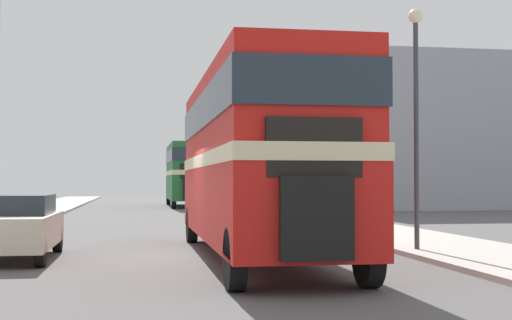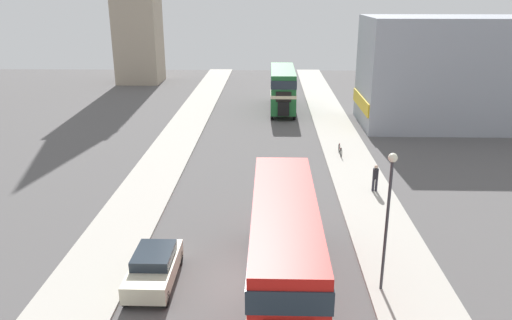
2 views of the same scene
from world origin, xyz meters
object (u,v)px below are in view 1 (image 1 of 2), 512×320
at_px(bus_distant, 186,170).
at_px(bicycle_on_pavement, 289,207).
at_px(pedestrian_walking, 356,199).
at_px(street_lamp, 416,91).
at_px(double_decker_bus, 256,151).
at_px(car_parked_near, 14,226).

relative_size(bus_distant, bicycle_on_pavement, 5.59).
bearing_deg(bicycle_on_pavement, bus_distant, 104.81).
height_order(pedestrian_walking, street_lamp, street_lamp).
distance_m(double_decker_bus, street_lamp, 4.32).
relative_size(pedestrian_walking, street_lamp, 0.29).
bearing_deg(bus_distant, car_parked_near, -100.59).
bearing_deg(street_lamp, car_parked_near, 177.95).
relative_size(double_decker_bus, pedestrian_walking, 6.63).
xyz_separation_m(double_decker_bus, street_lamp, (4.03, 0.43, 1.51)).
distance_m(bus_distant, bicycle_on_pavement, 15.79).
bearing_deg(double_decker_bus, bicycle_on_pavement, 75.58).
xyz_separation_m(bicycle_on_pavement, street_lamp, (-0.64, -17.72, 3.47)).
xyz_separation_m(bus_distant, car_parked_near, (-6.08, -32.51, -1.78)).
xyz_separation_m(double_decker_bus, bicycle_on_pavement, (4.66, 18.14, -1.97)).
distance_m(bus_distant, car_parked_near, 33.12).
height_order(double_decker_bus, bicycle_on_pavement, double_decker_bus).
height_order(pedestrian_walking, bicycle_on_pavement, pedestrian_walking).
relative_size(car_parked_near, bicycle_on_pavement, 2.31).
bearing_deg(car_parked_near, street_lamp, -2.05).
bearing_deg(bus_distant, bicycle_on_pavement, -75.19).
bearing_deg(pedestrian_walking, double_decker_bus, -117.84).
distance_m(pedestrian_walking, bicycle_on_pavement, 7.22).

